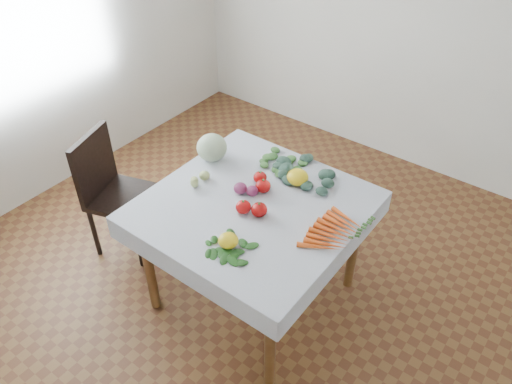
# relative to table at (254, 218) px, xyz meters

# --- Properties ---
(ground) EXTENTS (4.00, 4.00, 0.00)m
(ground) POSITION_rel_table_xyz_m (0.00, 0.00, -0.65)
(ground) COLOR brown
(back_wall) EXTENTS (4.00, 0.04, 2.70)m
(back_wall) POSITION_rel_table_xyz_m (0.00, 2.00, 0.70)
(back_wall) COLOR silver
(back_wall) RESTS_ON ground
(left_wall) EXTENTS (0.04, 4.00, 2.70)m
(left_wall) POSITION_rel_table_xyz_m (-2.00, 0.00, 0.70)
(left_wall) COLOR silver
(left_wall) RESTS_ON ground
(table) EXTENTS (1.00, 1.00, 0.75)m
(table) POSITION_rel_table_xyz_m (0.00, 0.00, 0.00)
(table) COLOR brown
(table) RESTS_ON ground
(tablecloth) EXTENTS (1.12, 1.12, 0.01)m
(tablecloth) POSITION_rel_table_xyz_m (0.00, 0.00, 0.10)
(tablecloth) COLOR silver
(tablecloth) RESTS_ON table
(chair) EXTENTS (0.50, 0.50, 0.87)m
(chair) POSITION_rel_table_xyz_m (-1.05, -0.18, -0.16)
(chair) COLOR black
(chair) RESTS_ON ground
(cabbage) EXTENTS (0.19, 0.19, 0.17)m
(cabbage) POSITION_rel_table_xyz_m (-0.47, 0.19, 0.19)
(cabbage) COLOR #ADC3A3
(cabbage) RESTS_ON tablecloth
(tomato_a) EXTENTS (0.10, 0.10, 0.08)m
(tomato_a) POSITION_rel_table_xyz_m (0.08, -0.05, 0.14)
(tomato_a) COLOR #AC0B0B
(tomato_a) RESTS_ON tablecloth
(tomato_b) EXTENTS (0.09, 0.09, 0.08)m
(tomato_b) POSITION_rel_table_xyz_m (-0.03, 0.12, 0.14)
(tomato_b) COLOR #AC0B0B
(tomato_b) RESTS_ON tablecloth
(tomato_c) EXTENTS (0.08, 0.08, 0.07)m
(tomato_c) POSITION_rel_table_xyz_m (-0.09, 0.18, 0.14)
(tomato_c) COLOR #AC0B0B
(tomato_c) RESTS_ON tablecloth
(tomato_d) EXTENTS (0.09, 0.09, 0.07)m
(tomato_d) POSITION_rel_table_xyz_m (-0.00, -0.09, 0.14)
(tomato_d) COLOR #AC0B0B
(tomato_d) RESTS_ON tablecloth
(heirloom_back) EXTENTS (0.14, 0.14, 0.09)m
(heirloom_back) POSITION_rel_table_xyz_m (0.09, 0.30, 0.15)
(heirloom_back) COLOR yellow
(heirloom_back) RESTS_ON tablecloth
(heirloom_front) EXTENTS (0.10, 0.10, 0.07)m
(heirloom_front) POSITION_rel_table_xyz_m (0.10, -0.33, 0.14)
(heirloom_front) COLOR yellow
(heirloom_front) RESTS_ON tablecloth
(onion_a) EXTENTS (0.10, 0.10, 0.07)m
(onion_a) POSITION_rel_table_xyz_m (-0.12, 0.03, 0.13)
(onion_a) COLOR #56183E
(onion_a) RESTS_ON tablecloth
(onion_b) EXTENTS (0.08, 0.08, 0.06)m
(onion_b) POSITION_rel_table_xyz_m (-0.05, 0.06, 0.13)
(onion_b) COLOR #56183E
(onion_b) RESTS_ON tablecloth
(tomatillo_cluster) EXTENTS (0.13, 0.11, 0.05)m
(tomatillo_cluster) POSITION_rel_table_xyz_m (-0.38, -0.05, 0.13)
(tomatillo_cluster) COLOR #C2D87C
(tomatillo_cluster) RESTS_ON tablecloth
(carrot_bunch) EXTENTS (0.22, 0.38, 0.03)m
(carrot_bunch) POSITION_rel_table_xyz_m (0.48, 0.06, 0.12)
(carrot_bunch) COLOR orange
(carrot_bunch) RESTS_ON tablecloth
(kale_bunch) EXTENTS (0.33, 0.32, 0.05)m
(kale_bunch) POSITION_rel_table_xyz_m (0.10, 0.41, 0.13)
(kale_bunch) COLOR #355648
(kale_bunch) RESTS_ON tablecloth
(basil_bunch) EXTENTS (0.28, 0.21, 0.01)m
(basil_bunch) POSITION_rel_table_xyz_m (0.10, -0.35, 0.11)
(basil_bunch) COLOR #225A1C
(basil_bunch) RESTS_ON tablecloth
(dill_bunch) EXTENTS (0.25, 0.23, 0.03)m
(dill_bunch) POSITION_rel_table_xyz_m (-0.09, 0.39, 0.12)
(dill_bunch) COLOR #48813B
(dill_bunch) RESTS_ON tablecloth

